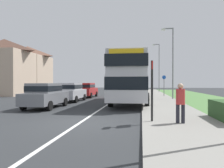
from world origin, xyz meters
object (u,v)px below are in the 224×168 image
at_px(parked_car_red, 86,89).
at_px(cycle_route_sign, 164,85).
at_px(street_lamp_mid, 172,58).
at_px(street_lamp_far, 159,65).
at_px(double_decker_bus, 131,77).
at_px(bus_stop_sign, 152,86).
at_px(pedestrian_at_stop, 180,101).
at_px(parked_car_silver, 71,91).
at_px(parked_car_grey, 45,94).

distance_m(parked_car_red, cycle_route_sign, 9.04).
distance_m(parked_car_red, street_lamp_mid, 9.96).
bearing_deg(street_lamp_far, double_decker_bus, -101.14).
bearing_deg(bus_stop_sign, double_decker_bus, 98.29).
relative_size(double_decker_bus, pedestrian_at_stop, 6.76).
relative_size(parked_car_silver, bus_stop_sign, 1.63).
bearing_deg(cycle_route_sign, parked_car_grey, -126.23).
bearing_deg(parked_car_silver, cycle_route_sign, 39.10).
bearing_deg(bus_stop_sign, pedestrian_at_stop, -15.82).
distance_m(parked_car_grey, street_lamp_mid, 12.48).
relative_size(cycle_route_sign, street_lamp_far, 0.31).
height_order(pedestrian_at_stop, cycle_route_sign, cycle_route_sign).
relative_size(parked_car_red, cycle_route_sign, 1.80).
bearing_deg(street_lamp_mid, cycle_route_sign, 93.68).
xyz_separation_m(pedestrian_at_stop, street_lamp_mid, (1.39, 12.63, 3.05)).
bearing_deg(pedestrian_at_stop, bus_stop_sign, 164.18).
height_order(bus_stop_sign, cycle_route_sign, bus_stop_sign).
height_order(bus_stop_sign, street_lamp_mid, street_lamp_mid).
bearing_deg(parked_car_grey, cycle_route_sign, 53.77).
distance_m(cycle_route_sign, street_lamp_mid, 5.04).
xyz_separation_m(parked_car_red, street_lamp_mid, (9.12, -2.49, 3.12)).
xyz_separation_m(parked_car_grey, street_lamp_mid, (9.18, 7.85, 3.12)).
bearing_deg(parked_car_red, cycle_route_sign, 11.64).
distance_m(pedestrian_at_stop, bus_stop_sign, 1.25).
distance_m(parked_car_grey, parked_car_silver, 4.97).
distance_m(parked_car_silver, pedestrian_at_stop, 12.44).
distance_m(parked_car_grey, parked_car_red, 10.34).
relative_size(parked_car_grey, parked_car_silver, 0.99).
height_order(double_decker_bus, street_lamp_mid, street_lamp_mid).
xyz_separation_m(double_decker_bus, parked_car_red, (-5.35, 5.88, -1.25)).
height_order(pedestrian_at_stop, bus_stop_sign, bus_stop_sign).
bearing_deg(parked_car_silver, street_lamp_mid, 17.52).
distance_m(parked_car_grey, pedestrian_at_stop, 9.14).
bearing_deg(parked_car_red, double_decker_bus, -47.69).
bearing_deg(cycle_route_sign, pedestrian_at_stop, -93.77).
height_order(double_decker_bus, bus_stop_sign, double_decker_bus).
xyz_separation_m(double_decker_bus, cycle_route_sign, (3.49, 7.70, -0.72)).
relative_size(double_decker_bus, street_lamp_far, 1.38).
relative_size(parked_car_silver, street_lamp_far, 0.52).
distance_m(bus_stop_sign, street_lamp_mid, 12.81).
distance_m(bus_stop_sign, street_lamp_far, 28.19).
distance_m(bus_stop_sign, cycle_route_sign, 16.78).
distance_m(double_decker_bus, parked_car_grey, 7.12).
height_order(parked_car_red, cycle_route_sign, cycle_route_sign).
relative_size(street_lamp_mid, street_lamp_far, 0.85).
height_order(parked_car_red, pedestrian_at_stop, pedestrian_at_stop).
bearing_deg(parked_car_red, parked_car_silver, -90.08).
relative_size(parked_car_silver, parked_car_red, 0.93).
height_order(parked_car_silver, street_lamp_mid, street_lamp_mid).
xyz_separation_m(parked_car_silver, bus_stop_sign, (6.66, -9.44, 0.63)).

